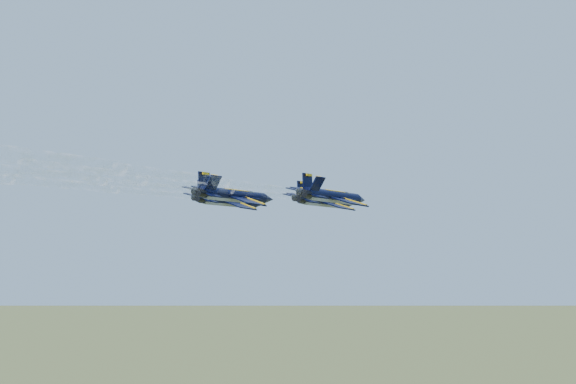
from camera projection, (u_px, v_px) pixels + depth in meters
The scene contains 7 objects.
jet_lead at pixel (325, 201), 108.51m from camera, with size 11.55×15.33×4.13m.
jet_left at pixel (230, 201), 107.06m from camera, with size 11.55×15.33×4.13m.
jet_right at pixel (334, 196), 95.79m from camera, with size 11.55×15.33×4.13m.
jet_slot at pixel (235, 196), 93.84m from camera, with size 11.55×15.33×4.13m.
smoke_trail_lead at pixel (153, 189), 81.66m from camera, with size 6.24×44.33×1.79m.
smoke_trail_left at pixel (23, 188), 80.22m from camera, with size 6.24×44.33×1.79m.
smoke_trail_right at pixel (133, 180), 68.95m from camera, with size 6.24×44.33×1.79m.
Camera 1 is at (56.06, -85.19, 94.11)m, focal length 45.00 mm.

